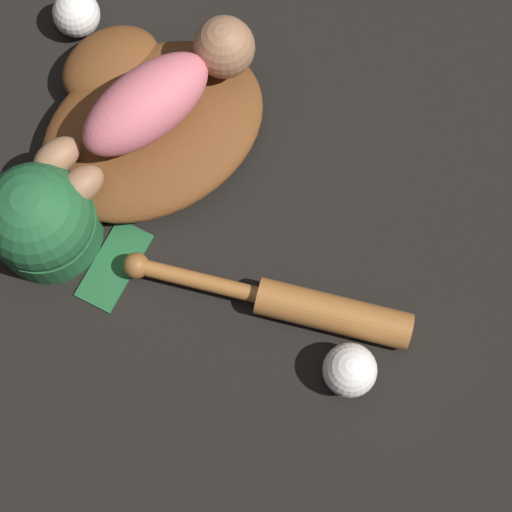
{
  "coord_description": "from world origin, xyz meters",
  "views": [
    {
      "loc": [
        -0.11,
        -0.64,
        1.27
      ],
      "look_at": [
        0.05,
        -0.32,
        0.07
      ],
      "focal_mm": 60.0,
      "sensor_mm": 36.0,
      "label": 1
    }
  ],
  "objects_px": {
    "baseball_cap": "(42,221)",
    "baseball": "(350,370)",
    "baseball_spare": "(76,14)",
    "baseball_glove": "(147,118)",
    "baseball_bat": "(301,306)",
    "baby_figure": "(158,97)"
  },
  "relations": [
    {
      "from": "baseball_glove",
      "to": "baseball",
      "type": "height_order",
      "value": "same"
    },
    {
      "from": "baseball_cap",
      "to": "baseball_bat",
      "type": "bearing_deg",
      "value": -44.21
    },
    {
      "from": "baseball_glove",
      "to": "baseball",
      "type": "xyz_separation_m",
      "value": [
        0.09,
        -0.49,
        0.0
      ]
    },
    {
      "from": "baby_figure",
      "to": "baseball_spare",
      "type": "height_order",
      "value": "baby_figure"
    },
    {
      "from": "baseball_spare",
      "to": "baseball_cap",
      "type": "distance_m",
      "value": 0.37
    },
    {
      "from": "baseball_bat",
      "to": "baseball_spare",
      "type": "distance_m",
      "value": 0.61
    },
    {
      "from": "baby_figure",
      "to": "baseball_cap",
      "type": "relative_size",
      "value": 1.61
    },
    {
      "from": "baby_figure",
      "to": "baseball_bat",
      "type": "height_order",
      "value": "baby_figure"
    },
    {
      "from": "baseball_glove",
      "to": "baseball_bat",
      "type": "bearing_deg",
      "value": -78.52
    },
    {
      "from": "baseball_glove",
      "to": "baby_figure",
      "type": "xyz_separation_m",
      "value": [
        0.02,
        -0.02,
        0.09
      ]
    },
    {
      "from": "baseball_cap",
      "to": "baseball",
      "type": "bearing_deg",
      "value": -52.56
    },
    {
      "from": "baby_figure",
      "to": "baseball",
      "type": "relative_size",
      "value": 4.84
    },
    {
      "from": "baseball_bat",
      "to": "baseball",
      "type": "relative_size",
      "value": 4.47
    },
    {
      "from": "baseball_bat",
      "to": "baseball",
      "type": "xyz_separation_m",
      "value": [
        0.02,
        -0.12,
        0.01
      ]
    },
    {
      "from": "baby_figure",
      "to": "baseball",
      "type": "xyz_separation_m",
      "value": [
        0.07,
        -0.48,
        -0.08
      ]
    },
    {
      "from": "baseball_bat",
      "to": "baseball_cap",
      "type": "relative_size",
      "value": 1.49
    },
    {
      "from": "baseball_spare",
      "to": "baseball_bat",
      "type": "bearing_deg",
      "value": -80.34
    },
    {
      "from": "baby_figure",
      "to": "baseball_spare",
      "type": "relative_size",
      "value": 4.96
    },
    {
      "from": "baseball",
      "to": "baseball_spare",
      "type": "bearing_deg",
      "value": 99.41
    },
    {
      "from": "baby_figure",
      "to": "baseball",
      "type": "bearing_deg",
      "value": -81.23
    },
    {
      "from": "baseball_glove",
      "to": "baseball_cap",
      "type": "xyz_separation_m",
      "value": [
        -0.21,
        -0.09,
        0.03
      ]
    },
    {
      "from": "baseball_glove",
      "to": "baseball_cap",
      "type": "distance_m",
      "value": 0.23
    }
  ]
}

